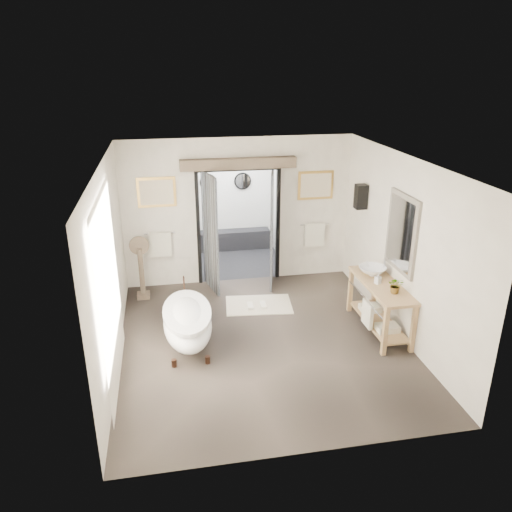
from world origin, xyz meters
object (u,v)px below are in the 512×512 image
at_px(clawfoot_tub, 188,322).
at_px(rug, 259,305).
at_px(basin, 372,271).
at_px(vanity, 379,303).

relative_size(clawfoot_tub, rug, 1.41).
height_order(clawfoot_tub, basin, basin).
bearing_deg(clawfoot_tub, vanity, -2.28).
bearing_deg(basin, rug, 162.55).
height_order(vanity, basin, basin).
bearing_deg(rug, clawfoot_tub, -140.15).
xyz_separation_m(vanity, rug, (-1.78, 1.26, -0.50)).
distance_m(rug, basin, 2.19).
height_order(vanity, rug, vanity).
bearing_deg(vanity, basin, 91.30).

